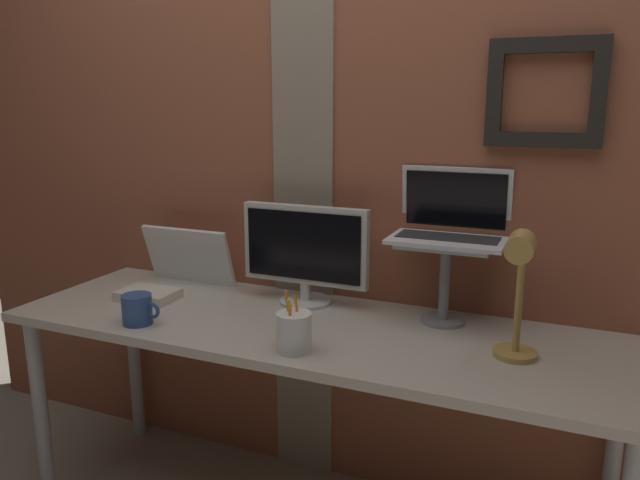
{
  "coord_description": "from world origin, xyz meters",
  "views": [
    {
      "loc": [
        0.79,
        -1.53,
        1.4
      ],
      "look_at": [
        0.06,
        0.2,
        0.97
      ],
      "focal_mm": 33.78,
      "sensor_mm": 36.0,
      "label": 1
    }
  ],
  "objects_px": {
    "pen_cup": "(294,332)",
    "monitor": "(305,250)",
    "desk_lamp": "(519,282)",
    "whiteboard_panel": "(189,256)",
    "coffee_mug": "(138,309)",
    "laptop": "(451,219)"
  },
  "relations": [
    {
      "from": "whiteboard_panel",
      "to": "coffee_mug",
      "type": "bearing_deg",
      "value": -76.19
    },
    {
      "from": "monitor",
      "to": "pen_cup",
      "type": "height_order",
      "value": "monitor"
    },
    {
      "from": "monitor",
      "to": "coffee_mug",
      "type": "height_order",
      "value": "monitor"
    },
    {
      "from": "monitor",
      "to": "pen_cup",
      "type": "distance_m",
      "value": 0.44
    },
    {
      "from": "whiteboard_panel",
      "to": "desk_lamp",
      "type": "relative_size",
      "value": 1.0
    },
    {
      "from": "whiteboard_panel",
      "to": "pen_cup",
      "type": "bearing_deg",
      "value": -33.27
    },
    {
      "from": "desk_lamp",
      "to": "whiteboard_panel",
      "type": "bearing_deg",
      "value": 167.38
    },
    {
      "from": "desk_lamp",
      "to": "coffee_mug",
      "type": "relative_size",
      "value": 2.75
    },
    {
      "from": "desk_lamp",
      "to": "pen_cup",
      "type": "distance_m",
      "value": 0.62
    },
    {
      "from": "pen_cup",
      "to": "desk_lamp",
      "type": "bearing_deg",
      "value": 14.83
    },
    {
      "from": "monitor",
      "to": "laptop",
      "type": "xyz_separation_m",
      "value": [
        0.48,
        0.06,
        0.13
      ]
    },
    {
      "from": "whiteboard_panel",
      "to": "desk_lamp",
      "type": "height_order",
      "value": "desk_lamp"
    },
    {
      "from": "pen_cup",
      "to": "monitor",
      "type": "bearing_deg",
      "value": 110.22
    },
    {
      "from": "whiteboard_panel",
      "to": "desk_lamp",
      "type": "distance_m",
      "value": 1.26
    },
    {
      "from": "monitor",
      "to": "whiteboard_panel",
      "type": "relative_size",
      "value": 1.23
    },
    {
      "from": "laptop",
      "to": "desk_lamp",
      "type": "height_order",
      "value": "laptop"
    },
    {
      "from": "monitor",
      "to": "laptop",
      "type": "height_order",
      "value": "laptop"
    },
    {
      "from": "monitor",
      "to": "whiteboard_panel",
      "type": "bearing_deg",
      "value": 175.97
    },
    {
      "from": "laptop",
      "to": "whiteboard_panel",
      "type": "distance_m",
      "value": 1.01
    },
    {
      "from": "laptop",
      "to": "whiteboard_panel",
      "type": "height_order",
      "value": "laptop"
    },
    {
      "from": "desk_lamp",
      "to": "laptop",
      "type": "bearing_deg",
      "value": 128.53
    },
    {
      "from": "laptop",
      "to": "desk_lamp",
      "type": "distance_m",
      "value": 0.39
    }
  ]
}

